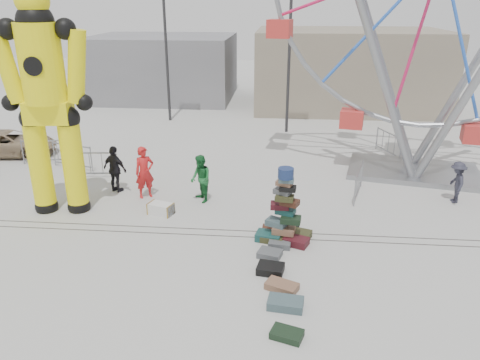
# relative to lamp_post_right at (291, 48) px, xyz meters

# --- Properties ---
(ground) EXTENTS (90.00, 90.00, 0.00)m
(ground) POSITION_rel_lamp_post_right_xyz_m (-3.09, -13.00, -4.48)
(ground) COLOR #9E9E99
(ground) RESTS_ON ground
(track_line_near) EXTENTS (40.00, 0.04, 0.01)m
(track_line_near) POSITION_rel_lamp_post_right_xyz_m (-3.09, -12.40, -4.48)
(track_line_near) COLOR #47443F
(track_line_near) RESTS_ON ground
(track_line_far) EXTENTS (40.00, 0.04, 0.01)m
(track_line_far) POSITION_rel_lamp_post_right_xyz_m (-3.09, -12.00, -4.48)
(track_line_far) COLOR #47443F
(track_line_far) RESTS_ON ground
(building_right) EXTENTS (12.00, 8.00, 5.00)m
(building_right) POSITION_rel_lamp_post_right_xyz_m (3.91, 7.00, -1.98)
(building_right) COLOR gray
(building_right) RESTS_ON ground
(building_left) EXTENTS (10.00, 8.00, 4.40)m
(building_left) POSITION_rel_lamp_post_right_xyz_m (-9.09, 9.00, -2.28)
(building_left) COLOR gray
(building_left) RESTS_ON ground
(lamp_post_right) EXTENTS (1.41, 0.25, 8.00)m
(lamp_post_right) POSITION_rel_lamp_post_right_xyz_m (0.00, 0.00, 0.00)
(lamp_post_right) COLOR #2D2D30
(lamp_post_right) RESTS_ON ground
(lamp_post_left) EXTENTS (1.41, 0.25, 8.00)m
(lamp_post_left) POSITION_rel_lamp_post_right_xyz_m (-7.00, 2.00, 0.00)
(lamp_post_left) COLOR #2D2D30
(lamp_post_left) RESTS_ON ground
(suitcase_tower) EXTENTS (1.77, 1.48, 2.33)m
(suitcase_tower) POSITION_rel_lamp_post_right_xyz_m (-0.21, -12.45, -3.83)
(suitcase_tower) COLOR #184947
(suitcase_tower) RESTS_ON ground
(crash_test_dummy) EXTENTS (3.01, 1.32, 7.57)m
(crash_test_dummy) POSITION_rel_lamp_post_right_xyz_m (-7.84, -11.00, -0.49)
(crash_test_dummy) COLOR black
(crash_test_dummy) RESTS_ON ground
(steamer_trunk) EXTENTS (0.93, 0.70, 0.38)m
(steamer_trunk) POSITION_rel_lamp_post_right_xyz_m (-4.37, -11.01, -4.29)
(steamer_trunk) COLOR silver
(steamer_trunk) RESTS_ON ground
(row_case_0) EXTENTS (0.84, 0.63, 0.20)m
(row_case_0) POSITION_rel_lamp_post_right_xyz_m (-0.55, -12.59, -4.38)
(row_case_0) COLOR #3A3B1D
(row_case_0) RESTS_ON ground
(row_case_1) EXTENTS (0.77, 0.67, 0.18)m
(row_case_1) POSITION_rel_lamp_post_right_xyz_m (-0.59, -13.51, -4.39)
(row_case_1) COLOR #56595D
(row_case_1) RESTS_ON ground
(row_case_2) EXTENTS (0.78, 0.66, 0.22)m
(row_case_2) POSITION_rel_lamp_post_right_xyz_m (-0.55, -14.33, -4.37)
(row_case_2) COLOR black
(row_case_2) RESTS_ON ground
(row_case_3) EXTENTS (0.92, 0.75, 0.18)m
(row_case_3) POSITION_rel_lamp_post_right_xyz_m (-0.24, -15.09, -4.39)
(row_case_3) COLOR #875D44
(row_case_3) RESTS_ON ground
(row_case_4) EXTENTS (0.90, 0.61, 0.22)m
(row_case_4) POSITION_rel_lamp_post_right_xyz_m (-0.15, -15.82, -4.37)
(row_case_4) COLOR #445C62
(row_case_4) RESTS_ON ground
(row_case_5) EXTENTS (0.79, 0.63, 0.17)m
(row_case_5) POSITION_rel_lamp_post_right_xyz_m (-0.12, -16.88, -4.40)
(row_case_5) COLOR black
(row_case_5) RESTS_ON ground
(barricade_dummy_a) EXTENTS (1.99, 0.41, 1.10)m
(barricade_dummy_a) POSITION_rel_lamp_post_right_xyz_m (-10.72, -6.32, -3.93)
(barricade_dummy_a) COLOR gray
(barricade_dummy_a) RESTS_ON ground
(barricade_dummy_b) EXTENTS (1.94, 0.69, 1.10)m
(barricade_dummy_b) POSITION_rel_lamp_post_right_xyz_m (-9.27, -6.85, -3.93)
(barricade_dummy_b) COLOR gray
(barricade_dummy_b) RESTS_ON ground
(barricade_dummy_c) EXTENTS (2.00, 0.30, 1.10)m
(barricade_dummy_c) POSITION_rel_lamp_post_right_xyz_m (-8.10, -7.81, -3.93)
(barricade_dummy_c) COLOR gray
(barricade_dummy_c) RESTS_ON ground
(barricade_wheel_front) EXTENTS (0.63, 1.96, 1.10)m
(barricade_wheel_front) POSITION_rel_lamp_post_right_xyz_m (2.52, -8.81, -3.93)
(barricade_wheel_front) COLOR gray
(barricade_wheel_front) RESTS_ON ground
(barricade_wheel_back) EXTENTS (0.80, 1.91, 1.10)m
(barricade_wheel_back) POSITION_rel_lamp_post_right_xyz_m (4.62, -3.71, -3.93)
(barricade_wheel_back) COLOR gray
(barricade_wheel_back) RESTS_ON ground
(pedestrian_red) EXTENTS (0.84, 0.77, 1.93)m
(pedestrian_red) POSITION_rel_lamp_post_right_xyz_m (-5.29, -9.59, -3.52)
(pedestrian_red) COLOR red
(pedestrian_red) RESTS_ON ground
(pedestrian_green) EXTENTS (0.99, 1.06, 1.73)m
(pedestrian_green) POSITION_rel_lamp_post_right_xyz_m (-3.19, -9.80, -3.62)
(pedestrian_green) COLOR #19652C
(pedestrian_green) RESTS_ON ground
(pedestrian_black) EXTENTS (1.13, 0.81, 1.79)m
(pedestrian_black) POSITION_rel_lamp_post_right_xyz_m (-6.54, -9.18, -3.59)
(pedestrian_black) COLOR black
(pedestrian_black) RESTS_ON ground
(pedestrian_grey) EXTENTS (0.62, 1.01, 1.52)m
(pedestrian_grey) POSITION_rel_lamp_post_right_xyz_m (5.91, -9.04, -3.72)
(pedestrian_grey) COLOR #292937
(pedestrian_grey) RESTS_ON ground
(parked_suv) EXTENTS (4.38, 2.43, 1.16)m
(parked_suv) POSITION_rel_lamp_post_right_xyz_m (-12.98, -5.33, -3.90)
(parked_suv) COLOR #9A8463
(parked_suv) RESTS_ON ground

